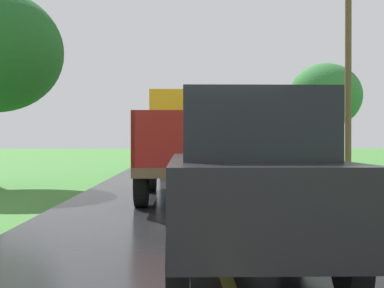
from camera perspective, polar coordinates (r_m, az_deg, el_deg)
name	(u,v)px	position (r m, az deg, el deg)	size (l,w,h in m)	color
banana_truck_near	(189,142)	(13.29, -0.30, 0.27)	(2.38, 5.82, 2.80)	#2D2D30
banana_truck_far	(187,141)	(24.96, -0.57, 0.29)	(2.38, 5.81, 2.80)	#2D2D30
utility_pole_roadside	(348,61)	(16.85, 17.12, 8.93)	(1.96, 0.20, 7.46)	brown
roadside_tree_near_left	(325,96)	(31.01, 14.72, 5.23)	(4.25, 4.25, 6.07)	#4C3823
following_car	(247,178)	(5.76, 6.20, -3.86)	(1.74, 4.10, 1.92)	black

